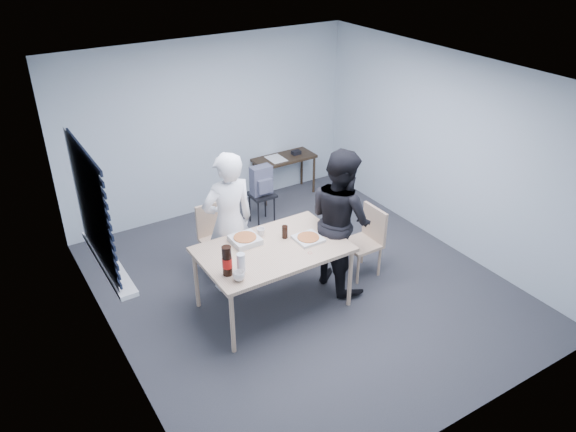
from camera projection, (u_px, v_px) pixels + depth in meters
room at (96, 216)px, 5.54m from camera, size 5.00×5.00×5.00m
dining_table at (273, 252)px, 6.26m from camera, size 1.63×1.03×0.79m
chair_far at (216, 233)px, 7.07m from camera, size 0.42×0.42×0.89m
chair_right at (367, 237)px, 7.00m from camera, size 0.42×0.42×0.89m
person_white at (229, 223)px, 6.54m from camera, size 0.65×0.42×1.77m
person_black at (340, 219)px, 6.62m from camera, size 0.47×0.86×1.77m
side_table at (284, 162)px, 8.90m from camera, size 0.99×0.44×0.66m
stool at (262, 200)px, 8.17m from camera, size 0.35×0.35×0.48m
backpack at (262, 181)px, 8.01m from camera, size 0.30×0.22×0.43m
pizza_box_a at (245, 240)px, 6.32m from camera, size 0.31×0.31×0.08m
pizza_box_b at (308, 238)px, 6.37m from camera, size 0.29×0.29×0.04m
mug_a at (239, 276)px, 5.67m from camera, size 0.17×0.17×0.10m
mug_b at (261, 232)px, 6.45m from camera, size 0.10×0.10×0.09m
cola_glass at (285, 232)px, 6.39m from camera, size 0.09×0.09×0.15m
soda_bottle at (227, 261)px, 5.70m from camera, size 0.10×0.10×0.33m
plastic_cups at (241, 263)px, 5.77m from camera, size 0.12×0.12×0.22m
rubber_band at (310, 253)px, 6.14m from camera, size 0.05×0.05×0.00m
papers at (276, 159)px, 8.79m from camera, size 0.34×0.39×0.01m
black_box at (296, 153)px, 8.94m from camera, size 0.16×0.14×0.06m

